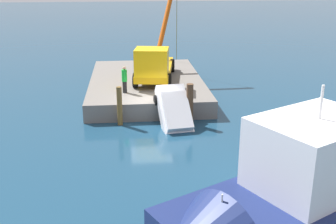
% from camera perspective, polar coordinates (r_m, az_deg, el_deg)
% --- Properties ---
extents(ground, '(200.00, 200.00, 0.00)m').
position_cam_1_polar(ground, '(25.67, -2.40, -0.75)').
color(ground, navy).
extents(dock, '(12.59, 8.07, 1.11)m').
position_cam_1_polar(dock, '(30.82, -3.03, 3.71)').
color(dock, slate).
rests_on(dock, ground).
extents(crane_truck, '(9.61, 4.19, 7.61)m').
position_cam_1_polar(crane_truck, '(29.29, -1.83, 6.86)').
color(crane_truck, orange).
rests_on(crane_truck, dock).
extents(dock_worker, '(0.34, 0.34, 1.73)m').
position_cam_1_polar(dock_worker, '(26.81, -6.00, 4.47)').
color(dock_worker, black).
rests_on(dock_worker, dock).
extents(salvaged_car, '(3.84, 2.35, 3.42)m').
position_cam_1_polar(salvaged_car, '(23.91, 1.08, -0.73)').
color(salvaged_car, silver).
rests_on(salvaged_car, ground).
extents(moored_yacht, '(9.40, 13.00, 6.87)m').
position_cam_1_polar(moored_yacht, '(15.11, 13.63, -14.02)').
color(moored_yacht, navy).
rests_on(moored_yacht, ground).
extents(piling_near, '(0.31, 0.31, 2.31)m').
position_cam_1_polar(piling_near, '(24.24, -6.67, 0.82)').
color(piling_near, brown).
rests_on(piling_near, ground).
extents(piling_mid, '(0.39, 0.39, 2.45)m').
position_cam_1_polar(piling_mid, '(24.18, 3.00, 1.06)').
color(piling_mid, '#523825').
rests_on(piling_mid, ground).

